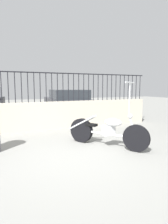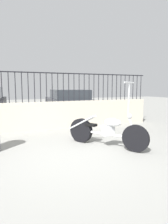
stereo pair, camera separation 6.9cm
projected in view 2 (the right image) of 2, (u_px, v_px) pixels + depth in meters
ground_plane at (70, 157)px, 4.07m from camera, size 40.00×40.00×0.00m
low_wall at (41, 117)px, 6.47m from camera, size 8.21×0.18×0.94m
fence_railing at (40, 83)px, 6.33m from camera, size 8.21×0.04×0.95m
motorcycle_white at (102, 131)px, 4.82m from camera, size 1.21×1.83×1.54m
car_dark_grey at (69, 103)px, 9.65m from camera, size 2.16×4.38×1.30m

